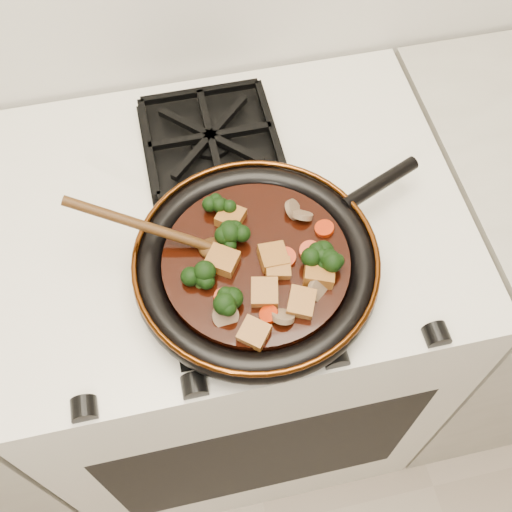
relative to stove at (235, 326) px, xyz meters
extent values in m
cube|color=silver|center=(0.00, 0.00, 0.00)|extent=(0.76, 0.60, 0.90)
cylinder|color=black|center=(0.02, -0.13, 0.48)|extent=(0.33, 0.33, 0.01)
torus|color=black|center=(0.02, -0.13, 0.49)|extent=(0.36, 0.36, 0.04)
torus|color=#4F260B|center=(0.02, -0.13, 0.51)|extent=(0.36, 0.36, 0.01)
cylinder|color=black|center=(0.23, -0.04, 0.51)|extent=(0.14, 0.08, 0.02)
cylinder|color=black|center=(0.02, -0.13, 0.50)|extent=(0.27, 0.27, 0.02)
cube|color=brown|center=(0.10, -0.18, 0.52)|extent=(0.06, 0.06, 0.03)
cube|color=brown|center=(0.02, -0.19, 0.52)|extent=(0.05, 0.05, 0.02)
cube|color=brown|center=(-0.01, -0.25, 0.52)|extent=(0.05, 0.05, 0.03)
cube|color=brown|center=(0.00, -0.06, 0.52)|extent=(0.05, 0.05, 0.02)
cube|color=brown|center=(0.04, -0.16, 0.52)|extent=(0.04, 0.04, 0.02)
cube|color=brown|center=(0.06, -0.22, 0.52)|extent=(0.05, 0.05, 0.03)
cube|color=brown|center=(0.04, -0.14, 0.52)|extent=(0.04, 0.04, 0.02)
cube|color=brown|center=(-0.03, -0.13, 0.52)|extent=(0.06, 0.05, 0.02)
cylinder|color=#A92204|center=(0.06, -0.14, 0.51)|extent=(0.03, 0.03, 0.01)
cylinder|color=#A92204|center=(-0.04, -0.18, 0.51)|extent=(0.03, 0.03, 0.01)
cylinder|color=#A92204|center=(0.02, -0.22, 0.51)|extent=(0.03, 0.03, 0.02)
cylinder|color=#A92204|center=(0.10, -0.14, 0.51)|extent=(0.03, 0.03, 0.01)
cylinder|color=#A92204|center=(0.13, -0.11, 0.51)|extent=(0.03, 0.03, 0.01)
cylinder|color=brown|center=(0.03, -0.23, 0.52)|extent=(0.04, 0.04, 0.02)
cylinder|color=brown|center=(0.09, -0.06, 0.52)|extent=(0.03, 0.04, 0.03)
cylinder|color=brown|center=(0.09, -0.20, 0.52)|extent=(0.04, 0.04, 0.03)
cylinder|color=brown|center=(0.10, -0.08, 0.52)|extent=(0.04, 0.04, 0.03)
cylinder|color=brown|center=(-0.04, -0.21, 0.52)|extent=(0.04, 0.03, 0.03)
ellipsoid|color=#3E240D|center=(-0.03, -0.11, 0.51)|extent=(0.07, 0.06, 0.02)
cylinder|color=#3E240D|center=(-0.13, -0.07, 0.55)|extent=(0.02, 0.02, 0.22)
camera|label=1|loc=(-0.08, -0.58, 1.30)|focal=45.00mm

